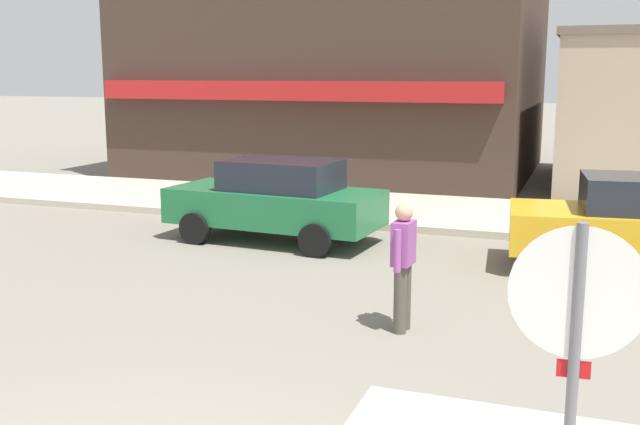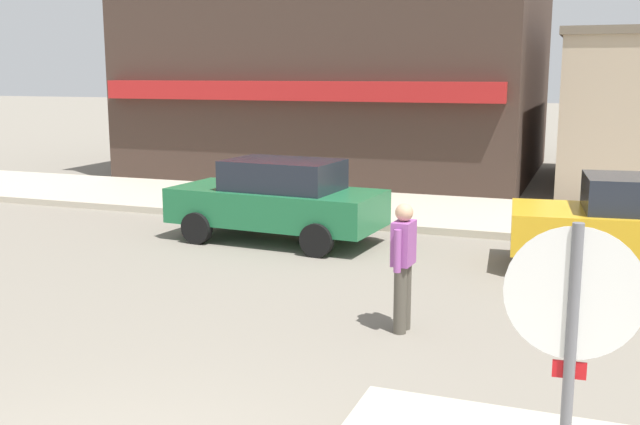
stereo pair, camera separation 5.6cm
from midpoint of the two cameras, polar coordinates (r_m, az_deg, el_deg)
kerb_far at (r=16.93m, az=9.35°, el=-0.05°), size 80.00×4.00×0.15m
stop_sign at (r=4.82m, az=18.87°, el=-9.91°), size 0.82×0.09×2.30m
parked_car_nearest at (r=14.16m, az=-3.10°, el=1.03°), size 4.12×2.10×1.56m
pedestrian_crossing_near at (r=9.23m, az=6.53°, el=-3.86°), size 0.24×0.55×1.61m
building_corner_shop at (r=24.48m, az=2.44°, el=12.57°), size 11.95×10.34×8.01m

